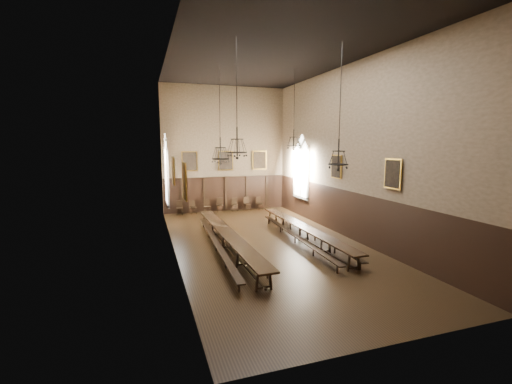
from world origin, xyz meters
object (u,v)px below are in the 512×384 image
chandelier_front_left (237,145)px  bench_right_inner (295,238)px  table_left (228,241)px  chandelier_back_left (220,153)px  chair_3 (220,208)px  chair_6 (259,206)px  bench_right_outer (315,236)px  chair_1 (193,210)px  table_right (304,233)px  bench_left_inner (237,241)px  chair_4 (235,207)px  bench_left_outer (216,245)px  chandelier_front_right (338,156)px  chandelier_back_right (294,140)px  chair_2 (207,209)px  chair_0 (180,211)px  chair_5 (247,206)px

chandelier_front_left → bench_right_inner: bearing=30.2°
table_left → chandelier_back_left: 5.08m
chair_3 → chair_6: bearing=3.6°
bench_right_outer → chair_1: 10.07m
chair_6 → chandelier_back_left: bearing=-143.0°
table_right → chair_1: 9.61m
bench_left_inner → chandelier_front_left: size_ratio=2.00×
bench_left_inner → chair_6: 9.36m
chair_4 → chandelier_back_left: size_ratio=0.19×
bench_left_outer → bench_left_inner: bearing=15.9°
bench_right_inner → chandelier_back_left: (-3.10, 3.07, 4.17)m
bench_left_inner → chair_1: size_ratio=9.47×
table_right → chandelier_back_left: size_ratio=1.95×
bench_left_inner → chair_6: (4.04, 8.44, 0.03)m
chandelier_back_left → chandelier_front_right: size_ratio=1.00×
table_left → chair_3: chair_3 is taller
bench_left_inner → bench_right_outer: size_ratio=0.99×
bench_right_inner → chandelier_front_left: size_ratio=2.04×
chair_1 → chandelier_back_right: (4.85, -6.30, 4.86)m
bench_left_outer → chair_2: (1.15, 8.67, 0.01)m
bench_left_inner → chandelier_front_left: 5.28m
table_left → chandelier_front_left: 4.97m
bench_left_inner → chair_4: bearing=76.0°
bench_right_outer → chandelier_front_right: (-0.52, -2.79, 4.19)m
chandelier_back_right → chandelier_front_right: same height
chair_4 → chair_0: bearing=-176.6°
chair_4 → chandelier_front_right: (1.46, -11.57, 4.16)m
bench_left_outer → chair_5: (4.14, 8.69, 0.01)m
chair_5 → table_left: bearing=-123.0°
table_right → bench_right_inner: bearing=-157.9°
chair_3 → bench_left_outer: bearing=-99.4°
chandelier_front_right → chair_3: bearing=102.5°
chair_2 → chair_4: 2.05m
chair_1 → chair_2: size_ratio=0.97×
table_right → chandelier_front_right: (0.02, -3.02, 4.07)m
bench_right_outer → chandelier_front_left: chandelier_front_left is taller
chair_6 → chair_1: bearing=163.6°
chair_2 → chair_5: 2.99m
chair_2 → chandelier_back_left: (-0.21, -5.60, 4.13)m
table_right → chair_0: (-5.43, 8.43, -0.08)m
chair_0 → chandelier_back_right: 9.80m
chandelier_front_left → chandelier_front_right: same height
bench_left_outer → chair_4: (3.20, 8.79, -0.00)m
chair_6 → table_right: bearing=-109.9°
chandelier_back_left → bench_left_outer: bearing=-107.1°
chandelier_back_right → table_left: bearing=-151.0°
table_right → chair_2: (-3.48, 8.43, -0.09)m
chair_5 → chandelier_front_left: 12.26m
table_right → bench_right_inner: (-0.59, -0.24, -0.12)m
chair_6 → chandelier_front_left: (-4.63, -10.82, 4.66)m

